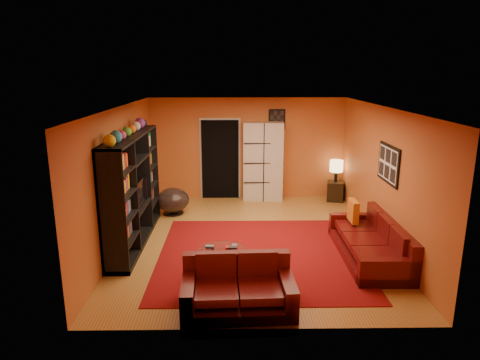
{
  "coord_description": "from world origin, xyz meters",
  "views": [
    {
      "loc": [
        -0.35,
        -7.89,
        3.25
      ],
      "look_at": [
        -0.23,
        0.1,
        1.2
      ],
      "focal_mm": 32.0,
      "sensor_mm": 36.0,
      "label": 1
    }
  ],
  "objects_px": {
    "loveseat": "(238,287)",
    "storage_cabinet": "(263,161)",
    "table_lamp": "(336,167)",
    "coffee_table": "(223,253)",
    "tv": "(137,192)",
    "bowl_chair": "(173,200)",
    "sofa": "(374,243)",
    "entertainment_unit": "(133,190)",
    "side_table": "(335,191)"
  },
  "relations": [
    {
      "from": "loveseat",
      "to": "storage_cabinet",
      "type": "height_order",
      "value": "storage_cabinet"
    },
    {
      "from": "bowl_chair",
      "to": "side_table",
      "type": "relative_size",
      "value": 1.52
    },
    {
      "from": "loveseat",
      "to": "coffee_table",
      "type": "bearing_deg",
      "value": 11.71
    },
    {
      "from": "loveseat",
      "to": "coffee_table",
      "type": "xyz_separation_m",
      "value": [
        -0.24,
        0.93,
        0.1
      ]
    },
    {
      "from": "entertainment_unit",
      "to": "sofa",
      "type": "relative_size",
      "value": 1.29
    },
    {
      "from": "storage_cabinet",
      "to": "bowl_chair",
      "type": "bearing_deg",
      "value": -148.65
    },
    {
      "from": "storage_cabinet",
      "to": "bowl_chair",
      "type": "height_order",
      "value": "storage_cabinet"
    },
    {
      "from": "tv",
      "to": "bowl_chair",
      "type": "height_order",
      "value": "tv"
    },
    {
      "from": "sofa",
      "to": "side_table",
      "type": "xyz_separation_m",
      "value": [
        0.11,
        3.46,
        -0.03
      ]
    },
    {
      "from": "entertainment_unit",
      "to": "sofa",
      "type": "bearing_deg",
      "value": -10.67
    },
    {
      "from": "sofa",
      "to": "side_table",
      "type": "height_order",
      "value": "sofa"
    },
    {
      "from": "coffee_table",
      "to": "table_lamp",
      "type": "relative_size",
      "value": 1.53
    },
    {
      "from": "sofa",
      "to": "entertainment_unit",
      "type": "bearing_deg",
      "value": 170.1
    },
    {
      "from": "tv",
      "to": "entertainment_unit",
      "type": "bearing_deg",
      "value": 151.11
    },
    {
      "from": "sofa",
      "to": "table_lamp",
      "type": "bearing_deg",
      "value": 88.95
    },
    {
      "from": "side_table",
      "to": "loveseat",
      "type": "bearing_deg",
      "value": -116.81
    },
    {
      "from": "coffee_table",
      "to": "storage_cabinet",
      "type": "xyz_separation_m",
      "value": [
        0.94,
        4.29,
        0.62
      ]
    },
    {
      "from": "coffee_table",
      "to": "sofa",
      "type": "bearing_deg",
      "value": 13.82
    },
    {
      "from": "side_table",
      "to": "table_lamp",
      "type": "height_order",
      "value": "table_lamp"
    },
    {
      "from": "loveseat",
      "to": "table_lamp",
      "type": "xyz_separation_m",
      "value": [
        2.55,
        5.05,
        0.62
      ]
    },
    {
      "from": "coffee_table",
      "to": "side_table",
      "type": "height_order",
      "value": "side_table"
    },
    {
      "from": "side_table",
      "to": "storage_cabinet",
      "type": "bearing_deg",
      "value": 174.84
    },
    {
      "from": "tv",
      "to": "storage_cabinet",
      "type": "relative_size",
      "value": 0.43
    },
    {
      "from": "entertainment_unit",
      "to": "loveseat",
      "type": "height_order",
      "value": "entertainment_unit"
    },
    {
      "from": "tv",
      "to": "storage_cabinet",
      "type": "height_order",
      "value": "storage_cabinet"
    },
    {
      "from": "storage_cabinet",
      "to": "table_lamp",
      "type": "bearing_deg",
      "value": -1.78
    },
    {
      "from": "coffee_table",
      "to": "side_table",
      "type": "xyz_separation_m",
      "value": [
        2.79,
        4.12,
        -0.14
      ]
    },
    {
      "from": "entertainment_unit",
      "to": "bowl_chair",
      "type": "relative_size",
      "value": 3.95
    },
    {
      "from": "entertainment_unit",
      "to": "side_table",
      "type": "xyz_separation_m",
      "value": [
        4.53,
        2.63,
        -0.8
      ]
    },
    {
      "from": "sofa",
      "to": "side_table",
      "type": "distance_m",
      "value": 3.47
    },
    {
      "from": "sofa",
      "to": "table_lamp",
      "type": "relative_size",
      "value": 4.18
    },
    {
      "from": "storage_cabinet",
      "to": "entertainment_unit",
      "type": "bearing_deg",
      "value": -130.34
    },
    {
      "from": "tv",
      "to": "storage_cabinet",
      "type": "distance_m",
      "value": 3.77
    },
    {
      "from": "storage_cabinet",
      "to": "table_lamp",
      "type": "xyz_separation_m",
      "value": [
        1.85,
        -0.17,
        -0.1
      ]
    },
    {
      "from": "tv",
      "to": "bowl_chair",
      "type": "bearing_deg",
      "value": -16.21
    },
    {
      "from": "storage_cabinet",
      "to": "side_table",
      "type": "xyz_separation_m",
      "value": [
        1.85,
        -0.17,
        -0.75
      ]
    },
    {
      "from": "sofa",
      "to": "loveseat",
      "type": "distance_m",
      "value": 2.91
    },
    {
      "from": "storage_cabinet",
      "to": "table_lamp",
      "type": "relative_size",
      "value": 3.59
    },
    {
      "from": "coffee_table",
      "to": "storage_cabinet",
      "type": "relative_size",
      "value": 0.42
    },
    {
      "from": "loveseat",
      "to": "bowl_chair",
      "type": "relative_size",
      "value": 2.11
    },
    {
      "from": "loveseat",
      "to": "side_table",
      "type": "height_order",
      "value": "loveseat"
    },
    {
      "from": "entertainment_unit",
      "to": "loveseat",
      "type": "distance_m",
      "value": 3.21
    },
    {
      "from": "entertainment_unit",
      "to": "tv",
      "type": "distance_m",
      "value": 0.13
    },
    {
      "from": "storage_cabinet",
      "to": "bowl_chair",
      "type": "distance_m",
      "value": 2.55
    },
    {
      "from": "table_lamp",
      "to": "sofa",
      "type": "bearing_deg",
      "value": -91.81
    },
    {
      "from": "loveseat",
      "to": "bowl_chair",
      "type": "xyz_separation_m",
      "value": [
        -1.47,
        4.06,
        0.05
      ]
    },
    {
      "from": "bowl_chair",
      "to": "sofa",
      "type": "bearing_deg",
      "value": -32.32
    },
    {
      "from": "sofa",
      "to": "bowl_chair",
      "type": "height_order",
      "value": "sofa"
    },
    {
      "from": "coffee_table",
      "to": "bowl_chair",
      "type": "relative_size",
      "value": 1.12
    },
    {
      "from": "tv",
      "to": "coffee_table",
      "type": "distance_m",
      "value": 2.39
    }
  ]
}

